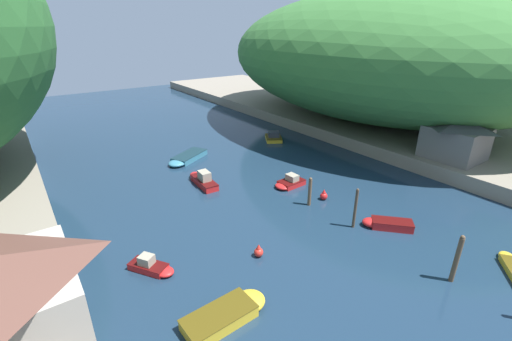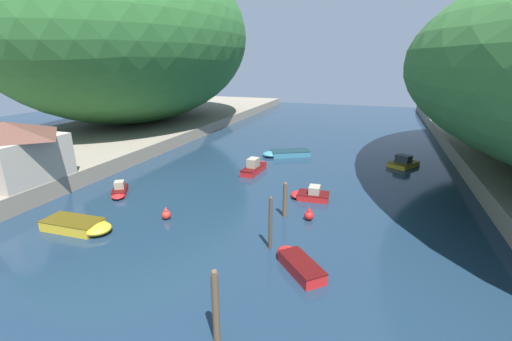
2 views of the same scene
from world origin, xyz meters
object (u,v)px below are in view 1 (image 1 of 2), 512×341
Objects in this scene: boat_near_quay at (273,137)px; boat_open_rowboat at (202,179)px; boat_far_right_bank at (289,183)px; channel_buoy_far at (324,196)px; right_bank_cottage at (456,137)px; boat_cabin_cruiser at (152,267)px; channel_buoy_near at (259,252)px; boat_mid_channel at (386,224)px; boat_moored_right at (186,158)px; person_on_quay at (36,325)px; boat_navy_launch at (229,313)px.

boat_open_rowboat is at bearing -121.83° from boat_near_quay.
boat_far_right_bank reaches higher than channel_buoy_far.
right_bank_cottage reaches higher than boat_far_right_bank.
channel_buoy_near is (6.53, -2.81, 0.06)m from boat_cabin_cruiser.
boat_far_right_bank is at bearing 54.04° from boat_mid_channel.
boat_open_rowboat is at bearing 73.98° from boat_mid_channel.
boat_moored_right is 1.86× the size of boat_far_right_bank.
boat_moored_right is 1.85× the size of boat_cabin_cruiser.
person_on_quay is at bearing -176.19° from channel_buoy_near.
boat_near_quay is at bearing -177.07° from boat_cabin_cruiser.
boat_near_quay is at bearing 30.43° from boat_mid_channel.
boat_navy_launch is at bearing 139.08° from boat_mid_channel.
person_on_quay is (-16.53, -20.45, 2.19)m from boat_moored_right.
person_on_quay is (-22.65, -4.15, 2.11)m from channel_buoy_far.
person_on_quay is at bearing 107.32° from boat_far_right_bank.
boat_open_rowboat is at bearing -164.65° from boat_cabin_cruiser.
boat_far_right_bank is 11.62m from channel_buoy_near.
boat_open_rowboat is (-23.51, 12.75, -3.38)m from right_bank_cottage.
boat_open_rowboat is at bearing 47.60° from boat_far_right_bank.
boat_navy_launch is at bearing -126.46° from person_on_quay.
channel_buoy_near is at bearing -179.85° from right_bank_cottage.
channel_buoy_near is (-2.31, -12.82, -0.08)m from boat_open_rowboat.
boat_cabin_cruiser is 0.73× the size of boat_near_quay.
boat_mid_channel is 2.16× the size of person_on_quay.
channel_buoy_far is 23.13m from person_on_quay.
boat_open_rowboat is 1.11× the size of boat_near_quay.
boat_moored_right is at bearing 63.46° from boat_mid_channel.
boat_navy_launch is at bearing -154.77° from channel_buoy_far.
right_bank_cottage is 1.17× the size of boat_navy_launch.
channel_buoy_far is at bearing 51.98° from boat_mid_channel.
boat_far_right_bank is at bearing 100.24° from channel_buoy_far.
boat_far_right_bank reaches higher than boat_moored_right.
boat_navy_launch is (-8.15, -23.02, 0.03)m from boat_moored_right.
boat_far_right_bank is 23.49m from person_on_quay.
boat_open_rowboat is 5.03× the size of channel_buoy_near.
boat_near_quay is (13.47, 0.48, 0.06)m from boat_moored_right.
boat_near_quay is at bearing 29.26° from boat_open_rowboat.
boat_near_quay is at bearing 66.33° from channel_buoy_far.
boat_cabin_cruiser reaches higher than boat_moored_right.
right_bank_cottage is at bearing 94.10° from boat_navy_launch.
boat_cabin_cruiser is at bearing -111.81° from boat_near_quay.
right_bank_cottage is at bearing -34.44° from boat_near_quay.
boat_moored_right is 19.93m from channel_buoy_near.
boat_navy_launch is (-13.55, -10.72, -0.00)m from boat_far_right_bank.
boat_open_rowboat is 2.91× the size of person_on_quay.
right_bank_cottage is 29.74m from boat_moored_right.
boat_open_rowboat is (6.81, 16.25, 0.11)m from boat_navy_launch.
boat_navy_launch reaches higher than boat_mid_channel.
channel_buoy_near is (-17.13, -20.07, -0.00)m from boat_near_quay.
channel_buoy_far is (16.31, 0.48, 0.08)m from boat_cabin_cruiser.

